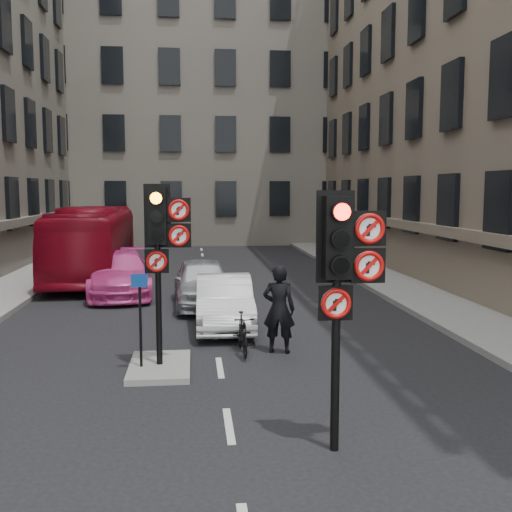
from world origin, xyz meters
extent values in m
plane|color=black|center=(0.00, 0.00, 0.00)|extent=(120.00, 120.00, 0.00)
cube|color=gray|center=(7.20, 12.00, 0.08)|extent=(3.00, 50.00, 0.16)
cube|color=gray|center=(-1.20, 5.00, 0.06)|extent=(1.20, 2.00, 0.12)
cube|color=slate|center=(0.00, 38.00, 10.00)|extent=(30.00, 14.00, 20.00)
cylinder|color=black|center=(1.40, 1.00, 1.20)|extent=(0.12, 0.12, 2.40)
cube|color=black|center=(1.40, 1.00, 2.95)|extent=(0.36, 0.28, 1.10)
cube|color=black|center=(1.40, 1.13, 2.95)|extent=(0.52, 0.03, 1.25)
cylinder|color=#FF1407|center=(1.40, 0.76, 3.30)|extent=(0.22, 0.01, 0.22)
cylinder|color=black|center=(1.40, 0.76, 2.95)|extent=(0.22, 0.01, 0.22)
cylinder|color=black|center=(1.40, 0.76, 2.60)|extent=(0.22, 0.01, 0.22)
cube|color=black|center=(1.82, 0.98, 3.07)|extent=(0.47, 0.05, 0.47)
cylinder|color=white|center=(1.82, 0.94, 3.07)|extent=(0.41, 0.02, 0.41)
torus|color=#BF0C0A|center=(1.82, 0.93, 3.07)|extent=(0.41, 0.06, 0.41)
cube|color=#BF0C0A|center=(1.82, 0.92, 3.07)|extent=(0.25, 0.01, 0.25)
cube|color=black|center=(1.82, 0.98, 2.57)|extent=(0.47, 0.05, 0.47)
cylinder|color=white|center=(1.82, 0.94, 2.57)|extent=(0.41, 0.02, 0.41)
torus|color=#BF0C0A|center=(1.82, 0.93, 2.57)|extent=(0.41, 0.06, 0.41)
cube|color=#BF0C0A|center=(1.82, 0.92, 2.57)|extent=(0.25, 0.01, 0.25)
cube|color=black|center=(1.38, 0.98, 2.07)|extent=(0.47, 0.05, 0.47)
cylinder|color=white|center=(1.38, 0.94, 2.07)|extent=(0.41, 0.02, 0.41)
torus|color=#BF0C0A|center=(1.38, 0.93, 2.07)|extent=(0.41, 0.06, 0.41)
cube|color=#BF0C0A|center=(1.38, 0.92, 2.07)|extent=(0.25, 0.01, 0.25)
cylinder|color=black|center=(-1.20, 5.00, 1.32)|extent=(0.12, 0.12, 2.40)
cube|color=black|center=(-1.20, 5.00, 3.07)|extent=(0.36, 0.28, 1.10)
cube|color=black|center=(-1.20, 5.13, 3.07)|extent=(0.52, 0.03, 1.25)
cylinder|color=orange|center=(-1.20, 4.75, 3.42)|extent=(0.22, 0.02, 0.22)
cylinder|color=black|center=(-1.20, 4.75, 3.07)|extent=(0.22, 0.02, 0.22)
cylinder|color=black|center=(-1.20, 4.75, 2.72)|extent=(0.22, 0.02, 0.22)
cube|color=black|center=(-0.78, 4.98, 3.19)|extent=(0.47, 0.05, 0.47)
cylinder|color=white|center=(-0.78, 4.94, 3.19)|extent=(0.41, 0.02, 0.41)
torus|color=#BF0C0A|center=(-0.78, 4.92, 3.19)|extent=(0.41, 0.06, 0.41)
cube|color=#BF0C0A|center=(-0.78, 4.92, 3.19)|extent=(0.25, 0.02, 0.25)
cube|color=black|center=(-0.78, 4.98, 2.69)|extent=(0.47, 0.05, 0.47)
cylinder|color=white|center=(-0.78, 4.94, 2.69)|extent=(0.41, 0.02, 0.41)
torus|color=#BF0C0A|center=(-0.78, 4.92, 2.69)|extent=(0.41, 0.06, 0.41)
cube|color=#BF0C0A|center=(-0.78, 4.92, 2.69)|extent=(0.25, 0.02, 0.25)
cube|color=black|center=(-1.22, 4.98, 2.19)|extent=(0.47, 0.05, 0.47)
cylinder|color=white|center=(-1.22, 4.94, 2.19)|extent=(0.41, 0.02, 0.41)
torus|color=#BF0C0A|center=(-1.22, 4.92, 2.19)|extent=(0.41, 0.06, 0.41)
cube|color=#BF0C0A|center=(-1.22, 4.92, 2.19)|extent=(0.25, 0.02, 0.25)
imported|color=#B6B8BE|center=(-0.22, 11.52, 0.73)|extent=(1.92, 4.38, 1.47)
imported|color=silver|center=(0.28, 8.61, 0.67)|extent=(1.48, 4.08, 1.34)
imported|color=#DE4198|center=(-2.98, 13.74, 0.73)|extent=(2.54, 5.22, 1.46)
imported|color=maroon|center=(-4.50, 17.88, 1.45)|extent=(2.70, 10.45, 2.89)
imported|color=black|center=(0.55, 6.00, 0.45)|extent=(0.47, 1.50, 0.89)
imported|color=black|center=(1.35, 6.00, 0.98)|extent=(0.81, 0.65, 1.95)
cylinder|color=black|center=(-1.55, 4.86, 1.02)|extent=(0.05, 0.05, 1.81)
cube|color=navy|center=(-1.55, 4.81, 1.84)|extent=(0.32, 0.09, 0.25)
camera|label=1|loc=(-0.52, -6.77, 3.59)|focal=42.00mm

